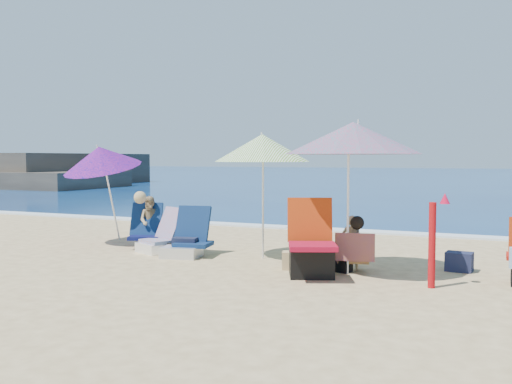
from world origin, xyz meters
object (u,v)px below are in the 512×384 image
at_px(umbrella_turquoise, 353,138).
at_px(furled_umbrella, 435,236).
at_px(chair_rainbow, 160,240).
at_px(person_center, 353,244).
at_px(umbrella_blue, 101,158).
at_px(person_left, 149,221).
at_px(camp_chair_left, 311,253).
at_px(umbrella_striped, 262,148).
at_px(chair_navy, 187,243).

height_order(umbrella_turquoise, furled_umbrella, umbrella_turquoise).
height_order(furled_umbrella, chair_rainbow, furled_umbrella).
xyz_separation_m(furled_umbrella, person_center, (-1.18, 0.57, -0.26)).
bearing_deg(person_center, umbrella_blue, 172.38).
distance_m(umbrella_turquoise, chair_rainbow, 3.97).
xyz_separation_m(person_center, person_left, (-4.02, 0.76, 0.08)).
bearing_deg(camp_chair_left, umbrella_blue, 164.95).
bearing_deg(umbrella_striped, person_center, -16.98).
height_order(umbrella_turquoise, person_center, umbrella_turquoise).
relative_size(umbrella_turquoise, person_center, 3.08).
height_order(chair_navy, person_center, chair_navy).
relative_size(chair_rainbow, person_center, 1.05).
bearing_deg(umbrella_turquoise, furled_umbrella, -20.24).
relative_size(umbrella_striped, umbrella_blue, 1.03).
bearing_deg(chair_navy, person_center, -3.34).
distance_m(umbrella_striped, person_left, 2.74).
height_order(umbrella_blue, person_center, umbrella_blue).
bearing_deg(person_center, camp_chair_left, -128.95).
xyz_separation_m(umbrella_striped, chair_navy, (-1.23, -0.33, -1.59)).
bearing_deg(umbrella_blue, person_center, -7.62).
bearing_deg(chair_rainbow, umbrella_turquoise, -8.00).
height_order(furled_umbrella, person_center, furled_umbrella).
height_order(umbrella_blue, camp_chair_left, umbrella_blue).
bearing_deg(person_center, umbrella_striped, 163.02).
distance_m(umbrella_turquoise, camp_chair_left, 1.71).
relative_size(umbrella_turquoise, furled_umbrella, 2.10).
bearing_deg(umbrella_striped, umbrella_blue, 177.08).
bearing_deg(person_center, furled_umbrella, -25.87).
height_order(umbrella_striped, camp_chair_left, umbrella_striped).
bearing_deg(chair_rainbow, person_center, -5.73).
bearing_deg(person_left, chair_rainbow, -39.83).
height_order(umbrella_turquoise, umbrella_blue, umbrella_turquoise).
xyz_separation_m(umbrella_turquoise, chair_navy, (-2.89, 0.31, -1.70)).
distance_m(umbrella_blue, furled_umbrella, 6.42).
bearing_deg(camp_chair_left, person_center, 51.05).
distance_m(furled_umbrella, camp_chair_left, 1.67).
distance_m(umbrella_turquoise, umbrella_striped, 1.78).
bearing_deg(umbrella_blue, umbrella_striped, -2.92).
relative_size(umbrella_striped, chair_rainbow, 2.40).
bearing_deg(furled_umbrella, person_center, 154.13).
relative_size(person_center, person_left, 0.79).
bearing_deg(umbrella_turquoise, chair_rainbow, 172.00).
distance_m(furled_umbrella, chair_navy, 4.15).
xyz_separation_m(chair_navy, person_left, (-1.15, 0.59, 0.26)).
bearing_deg(furled_umbrella, chair_navy, 169.64).
bearing_deg(umbrella_turquoise, umbrella_blue, 170.80).
distance_m(umbrella_blue, chair_rainbow, 2.11).
height_order(chair_navy, camp_chair_left, camp_chair_left).
bearing_deg(umbrella_turquoise, chair_navy, 173.84).
bearing_deg(person_left, umbrella_blue, -175.16).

